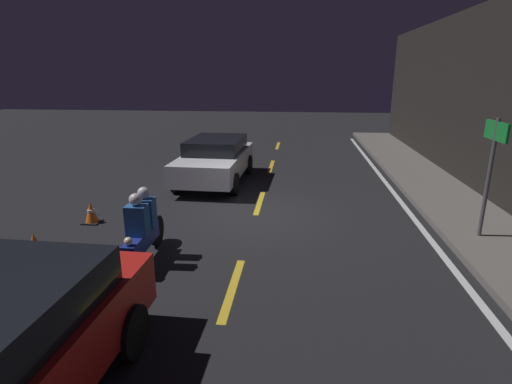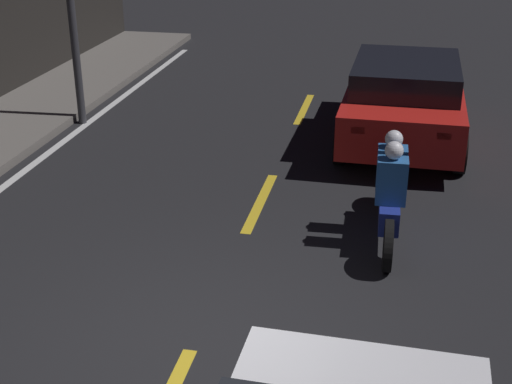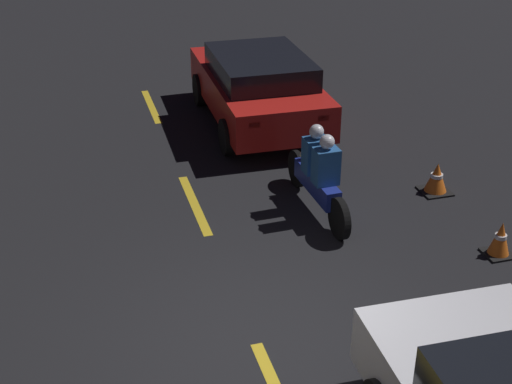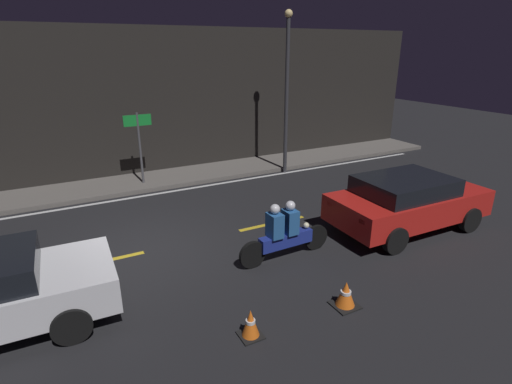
{
  "view_description": "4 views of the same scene",
  "coord_description": "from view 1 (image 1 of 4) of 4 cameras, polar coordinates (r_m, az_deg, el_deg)",
  "views": [
    {
      "loc": [
        9.2,
        1.0,
        3.34
      ],
      "look_at": [
        1.05,
        0.12,
        0.91
      ],
      "focal_mm": 28.0,
      "sensor_mm": 36.0,
      "label": 1
    },
    {
      "loc": [
        -5.42,
        -1.74,
        4.17
      ],
      "look_at": [
        2.16,
        -0.21,
        0.75
      ],
      "focal_mm": 50.0,
      "sensor_mm": 36.0,
      "label": 2
    },
    {
      "loc": [
        -6.2,
        1.79,
        5.35
      ],
      "look_at": [
        1.74,
        -0.5,
        1.03
      ],
      "focal_mm": 50.0,
      "sensor_mm": 36.0,
      "label": 3
    },
    {
      "loc": [
        -1.56,
        -8.61,
        4.54
      ],
      "look_at": [
        3.24,
        0.47,
        0.81
      ],
      "focal_mm": 28.0,
      "sensor_mm": 36.0,
      "label": 4
    }
  ],
  "objects": [
    {
      "name": "ground_plane",
      "position": [
        9.83,
        -0.06,
        -3.35
      ],
      "size": [
        56.0,
        56.0,
        0.0
      ],
      "primitive_type": "plane",
      "color": "black"
    },
    {
      "name": "raised_curb",
      "position": [
        10.57,
        28.38,
        -3.58
      ],
      "size": [
        28.0,
        1.97,
        0.14
      ],
      "color": "#605B56",
      "rests_on": "ground"
    },
    {
      "name": "lane_dash_a",
      "position": [
        19.51,
        3.13,
        6.63
      ],
      "size": [
        2.0,
        0.14,
        0.01
      ],
      "color": "gold",
      "rests_on": "ground"
    },
    {
      "name": "lane_dash_b",
      "position": [
        15.1,
        2.2,
        3.73
      ],
      "size": [
        2.0,
        0.14,
        0.01
      ],
      "color": "gold",
      "rests_on": "ground"
    },
    {
      "name": "lane_dash_c",
      "position": [
        10.77,
        0.52,
        -1.54
      ],
      "size": [
        2.0,
        0.14,
        0.01
      ],
      "color": "gold",
      "rests_on": "ground"
    },
    {
      "name": "lane_dash_d",
      "position": [
        6.68,
        -3.38,
        -13.52
      ],
      "size": [
        2.0,
        0.14,
        0.01
      ],
      "color": "gold",
      "rests_on": "ground"
    },
    {
      "name": "lane_solid_kerb",
      "position": [
        10.18,
        21.88,
        -3.88
      ],
      "size": [
        25.2,
        0.14,
        0.01
      ],
      "color": "silver",
      "rests_on": "ground"
    },
    {
      "name": "sedan_white",
      "position": [
        12.79,
        -5.8,
        4.75
      ],
      "size": [
        4.29,
        2.02,
        1.39
      ],
      "rotation": [
        0.0,
        0.0,
        -0.03
      ],
      "color": "silver",
      "rests_on": "ground"
    },
    {
      "name": "motorcycle",
      "position": [
        7.52,
        -16.03,
        -5.22
      ],
      "size": [
        2.34,
        0.38,
        1.38
      ],
      "rotation": [
        0.0,
        0.0,
        0.03
      ],
      "color": "black",
      "rests_on": "ground"
    },
    {
      "name": "traffic_cone_near",
      "position": [
        10.04,
        -22.49,
        -2.74
      ],
      "size": [
        0.38,
        0.38,
        0.51
      ],
      "color": "black",
      "rests_on": "ground"
    },
    {
      "name": "traffic_cone_mid",
      "position": [
        8.56,
        -29.03,
        -6.86
      ],
      "size": [
        0.47,
        0.47,
        0.51
      ],
      "color": "black",
      "rests_on": "ground"
    },
    {
      "name": "shop_sign",
      "position": [
        9.05,
        30.71,
        4.59
      ],
      "size": [
        0.9,
        0.08,
        2.4
      ],
      "color": "#4C4C51",
      "rests_on": "raised_curb"
    }
  ]
}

